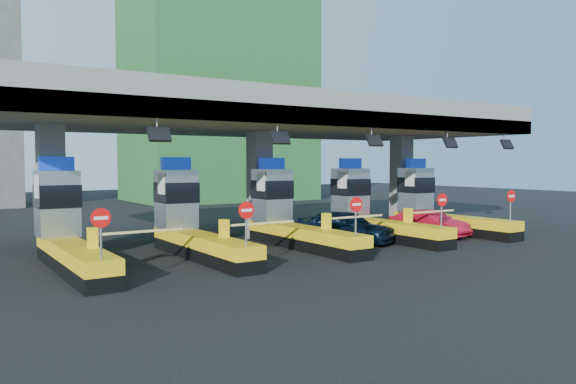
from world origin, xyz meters
TOP-DOWN VIEW (x-y plane):
  - ground at (0.00, 0.00)m, footprint 120.00×120.00m
  - toll_canopy at (0.00, 2.87)m, footprint 28.00×12.09m
  - toll_lane_far_left at (-10.00, 0.28)m, footprint 4.43×8.00m
  - toll_lane_left at (-5.00, 0.28)m, footprint 4.43×8.00m
  - toll_lane_center at (0.00, 0.28)m, footprint 4.43×8.00m
  - toll_lane_right at (5.00, 0.28)m, footprint 4.43×8.00m
  - toll_lane_far_right at (10.00, 0.28)m, footprint 4.43×8.00m
  - bg_building_scaffold at (12.00, 32.00)m, footprint 18.00×12.00m
  - van at (2.68, -0.68)m, footprint 3.75×5.17m
  - red_car at (7.80, -1.30)m, footprint 2.03×4.43m

SIDE VIEW (x-z plane):
  - ground at x=0.00m, z-range 0.00..0.00m
  - red_car at x=7.80m, z-range 0.00..1.41m
  - van at x=2.68m, z-range 0.00..1.64m
  - toll_lane_far_left at x=-10.00m, z-range -0.68..3.47m
  - toll_lane_left at x=-5.00m, z-range -0.68..3.47m
  - toll_lane_center at x=0.00m, z-range -0.68..3.47m
  - toll_lane_right at x=5.00m, z-range -0.68..3.47m
  - toll_lane_far_right at x=10.00m, z-range -0.68..3.47m
  - toll_canopy at x=0.00m, z-range 2.63..9.63m
  - bg_building_scaffold at x=12.00m, z-range 0.00..28.00m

